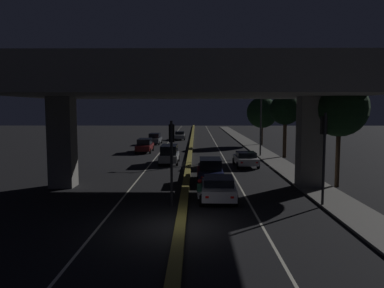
{
  "coord_description": "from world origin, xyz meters",
  "views": [
    {
      "loc": [
        0.67,
        -16.16,
        5.27
      ],
      "look_at": [
        0.23,
        25.42,
        1.33
      ],
      "focal_mm": 35.0,
      "sensor_mm": 36.0,
      "label": 1
    }
  ],
  "objects_px": {
    "car_white_third": "(246,159)",
    "car_silver_lead_oncoming": "(169,154)",
    "car_silver_fourth_oncoming": "(180,135)",
    "traffic_light_right_of_median": "(324,143)",
    "pedestrian_on_sidewalk": "(319,172)",
    "car_dark_red_second_oncoming": "(145,145)",
    "traffic_light_left_of_median": "(172,148)",
    "car_grey_third_oncoming": "(155,139)",
    "motorcycle_white_filtering_near": "(200,193)",
    "car_dark_blue_second": "(210,169)",
    "car_white_lead": "(218,188)",
    "street_lamp": "(258,113)",
    "motorcycle_black_filtering_mid": "(199,175)"
  },
  "relations": [
    {
      "from": "car_white_lead",
      "to": "car_silver_fourth_oncoming",
      "type": "distance_m",
      "value": 42.47
    },
    {
      "from": "car_silver_lead_oncoming",
      "to": "motorcycle_white_filtering_near",
      "type": "distance_m",
      "value": 15.49
    },
    {
      "from": "car_silver_lead_oncoming",
      "to": "pedestrian_on_sidewalk",
      "type": "distance_m",
      "value": 15.19
    },
    {
      "from": "car_white_third",
      "to": "car_dark_red_second_oncoming",
      "type": "bearing_deg",
      "value": 42.35
    },
    {
      "from": "car_silver_fourth_oncoming",
      "to": "motorcycle_white_filtering_near",
      "type": "height_order",
      "value": "car_silver_fourth_oncoming"
    },
    {
      "from": "car_white_third",
      "to": "car_silver_fourth_oncoming",
      "type": "xyz_separation_m",
      "value": [
        -7.32,
        29.65,
        -0.01
      ]
    },
    {
      "from": "car_silver_lead_oncoming",
      "to": "car_dark_red_second_oncoming",
      "type": "relative_size",
      "value": 0.92
    },
    {
      "from": "motorcycle_black_filtering_mid",
      "to": "pedestrian_on_sidewalk",
      "type": "relative_size",
      "value": 1.03
    },
    {
      "from": "car_dark_red_second_oncoming",
      "to": "car_silver_fourth_oncoming",
      "type": "bearing_deg",
      "value": 169.2
    },
    {
      "from": "traffic_light_left_of_median",
      "to": "motorcycle_white_filtering_near",
      "type": "relative_size",
      "value": 2.31
    },
    {
      "from": "pedestrian_on_sidewalk",
      "to": "car_white_third",
      "type": "bearing_deg",
      "value": 113.31
    },
    {
      "from": "car_dark_blue_second",
      "to": "motorcycle_black_filtering_mid",
      "type": "relative_size",
      "value": 2.24
    },
    {
      "from": "car_dark_red_second_oncoming",
      "to": "street_lamp",
      "type": "bearing_deg",
      "value": 72.35
    },
    {
      "from": "traffic_light_left_of_median",
      "to": "car_grey_third_oncoming",
      "type": "xyz_separation_m",
      "value": [
        -4.82,
        35.48,
        -2.33
      ]
    },
    {
      "from": "car_white_third",
      "to": "car_silver_lead_oncoming",
      "type": "height_order",
      "value": "car_silver_lead_oncoming"
    },
    {
      "from": "traffic_light_left_of_median",
      "to": "motorcycle_black_filtering_mid",
      "type": "xyz_separation_m",
      "value": [
        1.54,
        6.04,
        -2.54
      ]
    },
    {
      "from": "car_silver_lead_oncoming",
      "to": "motorcycle_black_filtering_mid",
      "type": "distance_m",
      "value": 10.09
    },
    {
      "from": "car_silver_lead_oncoming",
      "to": "motorcycle_black_filtering_mid",
      "type": "height_order",
      "value": "car_silver_lead_oncoming"
    },
    {
      "from": "car_silver_lead_oncoming",
      "to": "pedestrian_on_sidewalk",
      "type": "height_order",
      "value": "pedestrian_on_sidewalk"
    },
    {
      "from": "motorcycle_white_filtering_near",
      "to": "car_silver_lead_oncoming",
      "type": "bearing_deg",
      "value": 7.61
    },
    {
      "from": "traffic_light_left_of_median",
      "to": "pedestrian_on_sidewalk",
      "type": "xyz_separation_m",
      "value": [
        9.63,
        5.15,
        -2.15
      ]
    },
    {
      "from": "car_silver_fourth_oncoming",
      "to": "car_dark_red_second_oncoming",
      "type": "bearing_deg",
      "value": -11.4
    },
    {
      "from": "motorcycle_black_filtering_mid",
      "to": "pedestrian_on_sidewalk",
      "type": "distance_m",
      "value": 8.15
    },
    {
      "from": "traffic_light_left_of_median",
      "to": "car_silver_lead_oncoming",
      "type": "xyz_separation_m",
      "value": [
        -1.26,
        15.74,
        -2.22
      ]
    },
    {
      "from": "car_grey_third_oncoming",
      "to": "car_white_lead",
      "type": "bearing_deg",
      "value": 14.25
    },
    {
      "from": "pedestrian_on_sidewalk",
      "to": "motorcycle_white_filtering_near",
      "type": "bearing_deg",
      "value": -150.19
    },
    {
      "from": "car_dark_blue_second",
      "to": "car_white_lead",
      "type": "bearing_deg",
      "value": -177.32
    },
    {
      "from": "car_dark_blue_second",
      "to": "car_grey_third_oncoming",
      "type": "bearing_deg",
      "value": 14.3
    },
    {
      "from": "car_white_third",
      "to": "motorcycle_white_filtering_near",
      "type": "bearing_deg",
      "value": 160.63
    },
    {
      "from": "traffic_light_right_of_median",
      "to": "car_white_third",
      "type": "relative_size",
      "value": 1.23
    },
    {
      "from": "car_grey_third_oncoming",
      "to": "motorcycle_black_filtering_mid",
      "type": "relative_size",
      "value": 2.32
    },
    {
      "from": "traffic_light_right_of_median",
      "to": "pedestrian_on_sidewalk",
      "type": "height_order",
      "value": "traffic_light_right_of_median"
    },
    {
      "from": "car_dark_red_second_oncoming",
      "to": "pedestrian_on_sidewalk",
      "type": "bearing_deg",
      "value": 35.81
    },
    {
      "from": "traffic_light_left_of_median",
      "to": "motorcycle_white_filtering_near",
      "type": "xyz_separation_m",
      "value": [
        1.52,
        0.5,
        -2.57
      ]
    },
    {
      "from": "car_dark_red_second_oncoming",
      "to": "traffic_light_right_of_median",
      "type": "bearing_deg",
      "value": 27.18
    },
    {
      "from": "car_grey_third_oncoming",
      "to": "pedestrian_on_sidewalk",
      "type": "relative_size",
      "value": 2.39
    },
    {
      "from": "car_white_third",
      "to": "car_silver_lead_oncoming",
      "type": "bearing_deg",
      "value": 74.29
    },
    {
      "from": "car_white_third",
      "to": "car_silver_lead_oncoming",
      "type": "relative_size",
      "value": 0.94
    },
    {
      "from": "car_dark_blue_second",
      "to": "car_silver_lead_oncoming",
      "type": "relative_size",
      "value": 0.95
    },
    {
      "from": "car_dark_red_second_oncoming",
      "to": "car_grey_third_oncoming",
      "type": "height_order",
      "value": "car_dark_red_second_oncoming"
    },
    {
      "from": "pedestrian_on_sidewalk",
      "to": "car_dark_red_second_oncoming",
      "type": "bearing_deg",
      "value": 126.03
    },
    {
      "from": "car_silver_lead_oncoming",
      "to": "car_silver_fourth_oncoming",
      "type": "height_order",
      "value": "car_silver_lead_oncoming"
    },
    {
      "from": "street_lamp",
      "to": "car_silver_lead_oncoming",
      "type": "distance_m",
      "value": 11.41
    },
    {
      "from": "car_grey_third_oncoming",
      "to": "motorcycle_white_filtering_near",
      "type": "height_order",
      "value": "car_grey_third_oncoming"
    },
    {
      "from": "traffic_light_right_of_median",
      "to": "traffic_light_left_of_median",
      "type": "bearing_deg",
      "value": 179.97
    },
    {
      "from": "car_white_third",
      "to": "pedestrian_on_sidewalk",
      "type": "bearing_deg",
      "value": -158.17
    },
    {
      "from": "street_lamp",
      "to": "car_silver_fourth_oncoming",
      "type": "bearing_deg",
      "value": 112.95
    },
    {
      "from": "car_silver_fourth_oncoming",
      "to": "traffic_light_right_of_median",
      "type": "bearing_deg",
      "value": 11.58
    },
    {
      "from": "traffic_light_left_of_median",
      "to": "car_white_lead",
      "type": "distance_m",
      "value": 3.8
    },
    {
      "from": "pedestrian_on_sidewalk",
      "to": "car_white_lead",
      "type": "bearing_deg",
      "value": -151.34
    }
  ]
}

